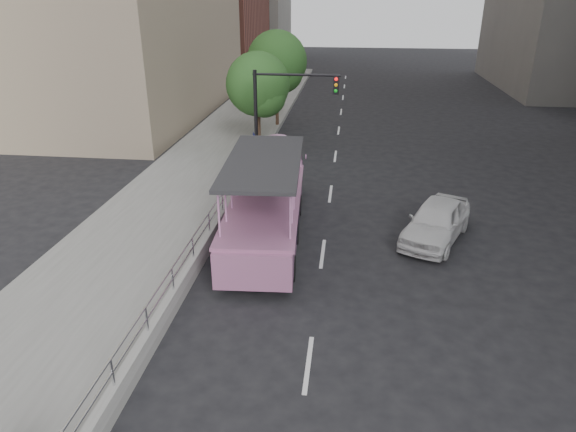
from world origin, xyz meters
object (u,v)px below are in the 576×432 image
(duck_boat, at_px, (268,201))
(parking_sign, at_px, (255,155))
(traffic_signal, at_px, (280,106))
(street_tree_far, at_px, (278,64))
(street_tree_near, at_px, (259,87))
(car, at_px, (436,221))

(duck_boat, relative_size, parking_sign, 3.68)
(traffic_signal, bearing_deg, street_tree_far, 98.43)
(street_tree_near, height_order, street_tree_far, street_tree_far)
(duck_boat, relative_size, traffic_signal, 1.94)
(traffic_signal, height_order, street_tree_far, street_tree_far)
(traffic_signal, bearing_deg, street_tree_near, 114.98)
(duck_boat, height_order, street_tree_near, street_tree_near)
(duck_boat, distance_m, parking_sign, 4.46)
(street_tree_near, bearing_deg, traffic_signal, -65.02)
(traffic_signal, distance_m, street_tree_far, 9.57)
(duck_boat, bearing_deg, street_tree_far, 96.60)
(car, xyz_separation_m, street_tree_near, (-8.42, 10.24, 3.07))
(parking_sign, bearing_deg, car, -29.40)
(car, xyz_separation_m, street_tree_far, (-8.22, 16.24, 3.55))
(car, xyz_separation_m, parking_sign, (-7.66, 4.31, 0.97))
(parking_sign, bearing_deg, street_tree_near, 97.37)
(duck_boat, xyz_separation_m, traffic_signal, (-0.47, 6.74, 2.27))
(street_tree_near, bearing_deg, car, -50.56)
(car, height_order, street_tree_near, street_tree_near)
(parking_sign, height_order, street_tree_far, street_tree_far)
(duck_boat, xyz_separation_m, car, (6.35, -0.08, -0.47))
(traffic_signal, relative_size, street_tree_far, 0.81)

